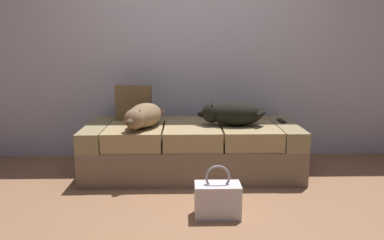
{
  "coord_description": "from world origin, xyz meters",
  "views": [
    {
      "loc": [
        -0.08,
        -2.33,
        1.19
      ],
      "look_at": [
        0.0,
        1.05,
        0.52
      ],
      "focal_mm": 35.22,
      "sensor_mm": 36.0,
      "label": 1
    }
  ],
  "objects": [
    {
      "name": "couch",
      "position": [
        0.0,
        1.1,
        0.23
      ],
      "size": [
        1.96,
        0.85,
        0.47
      ],
      "color": "#826A56",
      "rests_on": "ground"
    },
    {
      "name": "handbag",
      "position": [
        0.16,
        0.15,
        0.13
      ],
      "size": [
        0.32,
        0.18,
        0.38
      ],
      "color": "silver",
      "rests_on": "ground"
    },
    {
      "name": "tv_remote",
      "position": [
        0.86,
        1.18,
        0.48
      ],
      "size": [
        0.05,
        0.15,
        0.02
      ],
      "primitive_type": "cube",
      "rotation": [
        0.0,
        0.0,
        0.06
      ],
      "color": "black",
      "rests_on": "couch"
    },
    {
      "name": "dog_dark",
      "position": [
        0.37,
        1.04,
        0.58
      ],
      "size": [
        0.64,
        0.3,
        0.22
      ],
      "color": "black",
      "rests_on": "couch"
    },
    {
      "name": "ground_plane",
      "position": [
        0.0,
        0.0,
        0.0
      ],
      "size": [
        10.0,
        10.0,
        0.0
      ],
      "primitive_type": "plane",
      "color": "#9B6B4B"
    },
    {
      "name": "dog_tan",
      "position": [
        -0.43,
        0.96,
        0.58
      ],
      "size": [
        0.39,
        0.61,
        0.21
      ],
      "color": "#8A6A4B",
      "rests_on": "couch"
    },
    {
      "name": "throw_pillow",
      "position": [
        -0.56,
        1.32,
        0.64
      ],
      "size": [
        0.34,
        0.13,
        0.34
      ],
      "primitive_type": "cube",
      "rotation": [
        0.0,
        0.0,
        -0.04
      ],
      "color": "brown",
      "rests_on": "couch"
    },
    {
      "name": "back_wall",
      "position": [
        0.0,
        1.72,
        1.4
      ],
      "size": [
        6.4,
        0.1,
        2.8
      ],
      "primitive_type": "cube",
      "color": "silver",
      "rests_on": "ground"
    }
  ]
}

